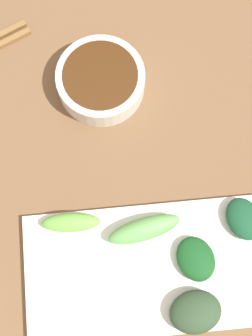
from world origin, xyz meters
TOP-DOWN VIEW (x-y plane):
  - tabletop at (0.00, 0.00)m, footprint 2.10×2.10m
  - sauce_bowl at (-0.18, -0.04)m, footprint 0.12×0.12m
  - serving_plate at (0.08, 0.01)m, footprint 0.17×0.33m
  - broccoli_leafy_0 at (0.03, 0.13)m, footprint 0.07×0.06m
  - broccoli_stalk_1 at (0.03, -0.00)m, footprint 0.05×0.10m
  - broccoli_stalk_2 at (0.02, -0.09)m, footprint 0.03×0.08m
  - broccoli_leafy_3 at (0.08, 0.06)m, footprint 0.07×0.06m
  - broccoli_leafy_4 at (0.14, 0.05)m, footprint 0.06×0.07m

SIDE VIEW (x-z plane):
  - tabletop at x=0.00m, z-range 0.00..0.02m
  - serving_plate at x=0.08m, z-range 0.02..0.03m
  - sauce_bowl at x=-0.18m, z-range 0.02..0.06m
  - broccoli_leafy_3 at x=0.08m, z-range 0.03..0.05m
  - broccoli_stalk_2 at x=0.02m, z-range 0.03..0.05m
  - broccoli_leafy_0 at x=0.03m, z-range 0.03..0.05m
  - broccoli_leafy_4 at x=0.14m, z-range 0.03..0.06m
  - broccoli_stalk_1 at x=0.03m, z-range 0.03..0.06m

